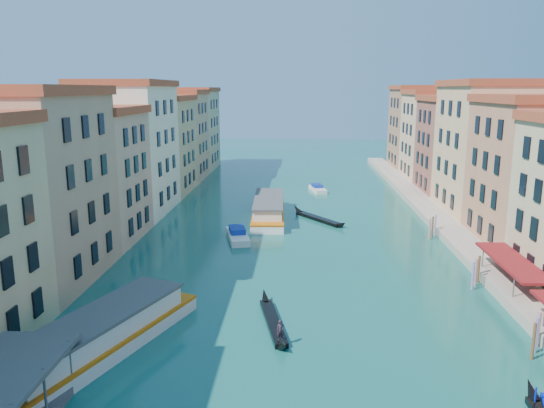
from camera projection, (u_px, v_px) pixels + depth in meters
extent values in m
cube|color=tan|center=(31.00, 191.00, 53.67)|extent=(12.00, 17.00, 19.00)
cube|color=#963A20|center=(21.00, 90.00, 51.54)|extent=(12.80, 17.40, 1.00)
cube|color=tan|center=(91.00, 178.00, 69.06)|extent=(12.00, 14.00, 16.50)
cube|color=#963A20|center=(86.00, 110.00, 67.20)|extent=(12.80, 14.40, 1.00)
cube|color=beige|center=(129.00, 151.00, 84.30)|extent=(12.00, 18.00, 20.00)
cube|color=#963A20|center=(125.00, 83.00, 82.07)|extent=(12.80, 18.40, 1.00)
cube|color=tan|center=(158.00, 147.00, 101.15)|extent=(12.00, 16.00, 17.50)
cube|color=#963A20|center=(155.00, 98.00, 99.19)|extent=(12.80, 16.40, 1.00)
cube|color=tan|center=(176.00, 137.00, 116.17)|extent=(12.00, 15.00, 18.50)
cube|color=#963A20|center=(174.00, 92.00, 114.10)|extent=(12.80, 15.40, 1.00)
cube|color=tan|center=(191.00, 131.00, 131.73)|extent=(12.00, 17.00, 19.00)
cube|color=#963A20|center=(189.00, 89.00, 129.61)|extent=(12.80, 17.40, 1.00)
cube|color=#BA7754|center=(534.00, 177.00, 65.07)|extent=(12.00, 16.00, 18.00)
cube|color=#963A20|center=(543.00, 99.00, 63.05)|extent=(12.80, 16.40, 1.00)
cube|color=tan|center=(487.00, 153.00, 81.45)|extent=(12.00, 18.00, 20.00)
cube|color=#963A20|center=(493.00, 83.00, 79.22)|extent=(12.80, 18.40, 1.00)
cube|color=brown|center=(456.00, 149.00, 97.82)|extent=(12.00, 15.00, 17.50)
cube|color=#963A20|center=(460.00, 98.00, 95.85)|extent=(12.80, 15.40, 1.00)
cube|color=#DEAA7F|center=(435.00, 139.00, 112.84)|extent=(12.00, 16.00, 18.50)
cube|color=#963A20|center=(438.00, 92.00, 110.76)|extent=(12.80, 16.40, 1.00)
cube|color=#A06D4E|center=(418.00, 130.00, 128.83)|extent=(12.00, 17.00, 19.50)
cube|color=#963A20|center=(421.00, 87.00, 126.65)|extent=(12.80, 17.40, 1.00)
cube|color=gray|center=(440.00, 222.00, 78.02)|extent=(4.00, 140.00, 1.00)
cylinder|color=#4F4F51|center=(544.00, 320.00, 42.35)|extent=(0.12, 0.12, 3.00)
cube|color=maroon|center=(512.00, 262.00, 52.11)|extent=(3.20, 12.60, 0.25)
cylinder|color=#4F4F51|center=(513.00, 292.00, 48.40)|extent=(0.12, 0.12, 3.00)
cylinder|color=#4F4F51|center=(482.00, 262.00, 56.60)|extent=(0.12, 0.12, 3.00)
cylinder|color=brown|center=(533.00, 343.00, 39.00)|extent=(0.24, 0.24, 3.20)
cylinder|color=brown|center=(536.00, 337.00, 39.94)|extent=(0.24, 0.24, 3.20)
cylinder|color=brown|center=(538.00, 331.00, 40.89)|extent=(0.24, 0.24, 3.20)
cylinder|color=brown|center=(473.00, 277.00, 52.66)|extent=(0.24, 0.24, 3.20)
cylinder|color=brown|center=(476.00, 274.00, 53.60)|extent=(0.24, 0.24, 3.20)
cylinder|color=brown|center=(479.00, 271.00, 54.55)|extent=(0.24, 0.24, 3.20)
cylinder|color=brown|center=(430.00, 230.00, 70.22)|extent=(0.24, 0.24, 3.20)
cylinder|color=brown|center=(432.00, 228.00, 71.17)|extent=(0.24, 0.24, 3.20)
cylinder|color=brown|center=(435.00, 226.00, 72.11)|extent=(0.24, 0.24, 3.20)
cube|color=silver|center=(98.00, 346.00, 39.92)|extent=(11.62, 20.87, 1.23)
cube|color=silver|center=(96.00, 330.00, 39.64)|extent=(9.68, 16.84, 1.65)
cube|color=#4F4F51|center=(96.00, 318.00, 39.43)|extent=(10.15, 17.43, 0.26)
cube|color=orange|center=(97.00, 340.00, 39.80)|extent=(11.67, 20.89, 0.26)
cube|color=white|center=(269.00, 213.00, 82.75)|extent=(5.37, 20.66, 1.23)
cube|color=silver|center=(269.00, 205.00, 82.47)|extent=(4.71, 16.54, 1.64)
cube|color=#4F4F51|center=(269.00, 199.00, 82.26)|extent=(5.04, 17.06, 0.26)
cube|color=orange|center=(269.00, 210.00, 82.63)|extent=(5.42, 20.66, 0.26)
cube|color=black|center=(273.00, 322.00, 45.01)|extent=(2.88, 8.85, 0.44)
cone|color=black|center=(265.00, 296.00, 49.66)|extent=(1.27, 2.11, 1.65)
cone|color=black|center=(283.00, 346.00, 40.22)|extent=(1.20, 1.78, 1.45)
imported|color=#30212C|center=(280.00, 330.00, 41.20)|extent=(0.69, 0.52, 1.69)
cone|color=black|center=(531.00, 391.00, 34.18)|extent=(0.95, 1.95, 1.59)
cube|color=black|center=(318.00, 219.00, 80.73)|extent=(6.87, 8.82, 0.50)
cone|color=black|center=(297.00, 209.00, 85.20)|extent=(2.12, 2.40, 1.87)
cone|color=black|center=(342.00, 224.00, 76.11)|extent=(1.90, 2.08, 1.65)
cube|color=white|center=(238.00, 236.00, 70.37)|extent=(4.08, 7.96, 0.87)
cube|color=#123099|center=(237.00, 230.00, 70.73)|extent=(2.65, 3.63, 0.76)
cube|color=white|center=(318.00, 189.00, 103.63)|extent=(3.50, 6.87, 0.75)
cube|color=#123099|center=(317.00, 186.00, 103.94)|extent=(2.29, 3.13, 0.66)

